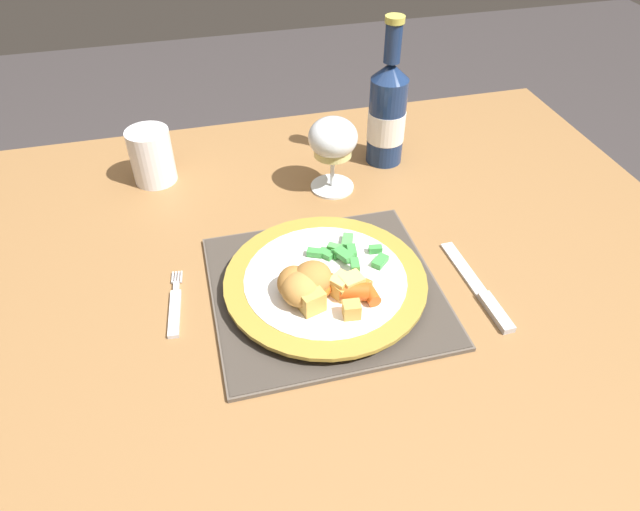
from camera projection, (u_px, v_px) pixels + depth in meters
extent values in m
plane|color=#383333|center=(329.00, 504.00, 1.31)|extent=(6.00, 6.00, 0.00)
cube|color=olive|center=(334.00, 275.00, 0.83)|extent=(1.14, 0.92, 0.04)
cube|color=olive|center=(63.00, 314.00, 1.28)|extent=(0.06, 0.06, 0.70)
cube|color=olive|center=(482.00, 242.00, 1.47)|extent=(0.06, 0.06, 0.70)
cube|color=brown|center=(325.00, 290.00, 0.78)|extent=(0.31, 0.29, 0.01)
cube|color=#3C352E|center=(325.00, 288.00, 0.78)|extent=(0.30, 0.29, 0.00)
cylinder|color=white|center=(325.00, 285.00, 0.77)|extent=(0.22, 0.22, 0.01)
cylinder|color=olive|center=(325.00, 280.00, 0.77)|extent=(0.27, 0.27, 0.01)
cylinder|color=white|center=(325.00, 278.00, 0.76)|extent=(0.22, 0.22, 0.00)
ellipsoid|color=#B77F3D|center=(300.00, 289.00, 0.72)|extent=(0.06, 0.06, 0.04)
ellipsoid|color=#A87033|center=(312.00, 279.00, 0.73)|extent=(0.08, 0.08, 0.04)
ellipsoid|color=#A87033|center=(293.00, 282.00, 0.73)|extent=(0.06, 0.06, 0.04)
cube|color=green|center=(326.00, 254.00, 0.79)|extent=(0.02, 0.02, 0.01)
cube|color=green|center=(314.00, 252.00, 0.80)|extent=(0.02, 0.02, 0.01)
cube|color=green|center=(343.00, 254.00, 0.78)|extent=(0.03, 0.03, 0.01)
cube|color=green|center=(355.00, 265.00, 0.76)|extent=(0.01, 0.02, 0.01)
cube|color=green|center=(380.00, 261.00, 0.78)|extent=(0.03, 0.03, 0.01)
cube|color=#4CA84C|center=(332.00, 248.00, 0.80)|extent=(0.02, 0.02, 0.01)
cube|color=green|center=(352.00, 251.00, 0.79)|extent=(0.02, 0.02, 0.01)
cube|color=green|center=(347.00, 256.00, 0.79)|extent=(0.02, 0.02, 0.01)
cube|color=#4CA84C|center=(347.00, 241.00, 0.81)|extent=(0.02, 0.03, 0.01)
cube|color=green|center=(375.00, 249.00, 0.80)|extent=(0.02, 0.01, 0.01)
cube|color=#338438|center=(333.00, 253.00, 0.79)|extent=(0.01, 0.02, 0.01)
cylinder|color=#CC5119|center=(351.00, 292.00, 0.73)|extent=(0.04, 0.03, 0.02)
cylinder|color=orange|center=(326.00, 287.00, 0.74)|extent=(0.04, 0.04, 0.02)
cylinder|color=#CC5119|center=(370.00, 293.00, 0.73)|extent=(0.02, 0.04, 0.02)
cylinder|color=orange|center=(359.00, 283.00, 0.74)|extent=(0.04, 0.04, 0.02)
cube|color=silver|center=(175.00, 313.00, 0.75)|extent=(0.02, 0.08, 0.01)
cube|color=silver|center=(176.00, 287.00, 0.78)|extent=(0.01, 0.02, 0.01)
cube|color=silver|center=(181.00, 277.00, 0.80)|extent=(0.00, 0.02, 0.00)
cube|color=silver|center=(179.00, 277.00, 0.80)|extent=(0.00, 0.02, 0.00)
cube|color=silver|center=(176.00, 277.00, 0.80)|extent=(0.00, 0.02, 0.00)
cube|color=silver|center=(173.00, 278.00, 0.80)|extent=(0.00, 0.02, 0.00)
cube|color=silver|center=(463.00, 268.00, 0.81)|extent=(0.02, 0.11, 0.00)
cube|color=#B2B2B7|center=(496.00, 312.00, 0.75)|extent=(0.02, 0.07, 0.01)
cylinder|color=silver|center=(332.00, 187.00, 0.97)|extent=(0.07, 0.07, 0.00)
cylinder|color=silver|center=(332.00, 170.00, 0.95)|extent=(0.01, 0.01, 0.06)
ellipsoid|color=silver|center=(333.00, 137.00, 0.91)|extent=(0.08, 0.08, 0.06)
cylinder|color=#E0D684|center=(333.00, 146.00, 0.92)|extent=(0.06, 0.06, 0.03)
cylinder|color=navy|center=(386.00, 121.00, 0.99)|extent=(0.06, 0.06, 0.15)
cone|color=navy|center=(391.00, 71.00, 0.93)|extent=(0.06, 0.06, 0.03)
cylinder|color=navy|center=(393.00, 43.00, 0.90)|extent=(0.03, 0.03, 0.06)
cylinder|color=#BFB74C|center=(395.00, 19.00, 0.87)|extent=(0.03, 0.03, 0.01)
cylinder|color=white|center=(386.00, 125.00, 0.99)|extent=(0.07, 0.07, 0.05)
cube|color=gold|center=(341.00, 291.00, 0.73)|extent=(0.03, 0.03, 0.02)
cube|color=#E5BC66|center=(343.00, 284.00, 0.74)|extent=(0.02, 0.02, 0.02)
cube|color=#E5BC66|center=(349.00, 285.00, 0.73)|extent=(0.03, 0.03, 0.03)
cube|color=#E5BC66|center=(341.00, 285.00, 0.73)|extent=(0.04, 0.03, 0.03)
cube|color=gold|center=(312.00, 301.00, 0.71)|extent=(0.04, 0.03, 0.03)
cube|color=gold|center=(352.00, 310.00, 0.70)|extent=(0.02, 0.02, 0.02)
cylinder|color=white|center=(152.00, 156.00, 0.96)|extent=(0.07, 0.07, 0.09)
cylinder|color=gray|center=(146.00, 133.00, 0.93)|extent=(0.06, 0.06, 0.01)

